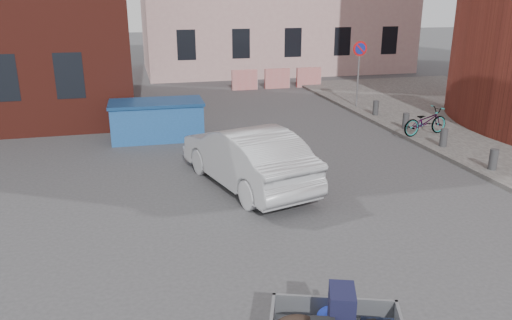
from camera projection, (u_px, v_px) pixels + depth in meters
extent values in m
plane|color=#38383A|center=(290.00, 215.00, 10.70)|extent=(120.00, 120.00, 0.00)
cylinder|color=gray|center=(358.00, 75.00, 20.41)|extent=(0.07, 0.07, 2.60)
cylinder|color=red|center=(360.00, 49.00, 20.06)|extent=(0.60, 0.03, 0.60)
cylinder|color=navy|center=(360.00, 49.00, 20.04)|extent=(0.44, 0.03, 0.44)
cylinder|color=#3A3A3D|center=(493.00, 159.00, 13.09)|extent=(0.22, 0.22, 0.55)
cylinder|color=#3A3A3D|center=(444.00, 138.00, 15.11)|extent=(0.22, 0.22, 0.55)
cylinder|color=#3A3A3D|center=(406.00, 121.00, 17.14)|extent=(0.22, 0.22, 0.55)
cylinder|color=#3A3A3D|center=(376.00, 108.00, 19.16)|extent=(0.22, 0.22, 0.55)
cube|color=red|center=(245.00, 80.00, 24.94)|extent=(1.30, 0.18, 1.00)
cube|color=red|center=(277.00, 78.00, 25.34)|extent=(1.30, 0.18, 1.00)
cube|color=red|center=(309.00, 77.00, 25.73)|extent=(1.30, 0.18, 1.00)
cube|color=slate|center=(334.00, 307.00, 6.46)|extent=(1.52, 0.58, 0.28)
cube|color=slate|center=(332.00, 306.00, 6.88)|extent=(0.31, 0.69, 0.06)
cube|color=#181939|center=(341.00, 315.00, 5.93)|extent=(0.44, 0.53, 0.70)
ellipsoid|color=#172CAF|center=(331.00, 316.00, 6.30)|extent=(0.44, 0.41, 0.24)
cube|color=#2258A2|center=(157.00, 122.00, 16.28)|extent=(2.93, 1.52, 1.16)
cube|color=navy|center=(156.00, 103.00, 16.08)|extent=(3.03, 1.62, 0.10)
imported|color=#B2B5BA|center=(246.00, 156.00, 12.20)|extent=(2.72, 4.77, 1.49)
imported|color=black|center=(425.00, 121.00, 16.33)|extent=(1.79, 0.89, 0.90)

